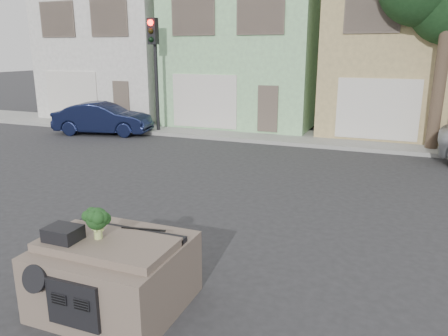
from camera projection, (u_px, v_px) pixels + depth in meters
The scene contains 12 objects.
ground_plane at pixel (200, 231), 9.30m from camera, with size 120.00×120.00×0.00m, color #303033.
sidewalk at pixel (302, 138), 18.70m from camera, with size 40.00×3.00×0.15m, color gray.
townhouse_white at pixel (130, 49), 25.22m from camera, with size 7.20×8.20×7.55m, color silver.
townhouse_mint at pixel (254, 49), 22.56m from camera, with size 7.20×8.20×7.55m, color #95CE92.
townhouse_tan at pixel (411, 49), 19.90m from camera, with size 7.20×8.20×7.55m, color tan.
navy_sedan at pixel (104, 134), 19.95m from camera, with size 1.51×4.33×1.43m, color #101633.
traffic_signal at pixel (155, 77), 19.46m from camera, with size 0.40×0.40×5.10m, color black.
tree_near at pixel (446, 34), 15.21m from camera, with size 4.40×4.00×8.50m, color #173518.
car_dashboard at pixel (115, 271), 6.46m from camera, with size 2.00×1.80×1.12m, color #6E5D50.
instrument_hump at pixel (63, 233), 6.18m from camera, with size 0.48×0.38×0.20m, color black.
wiper_arm at pixel (143, 229), 6.55m from camera, with size 0.70×0.03×0.02m, color black.
broccoli at pixel (97, 223), 6.20m from camera, with size 0.39×0.39×0.47m, color #153614.
Camera 1 is at (3.64, -7.83, 3.74)m, focal length 35.00 mm.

